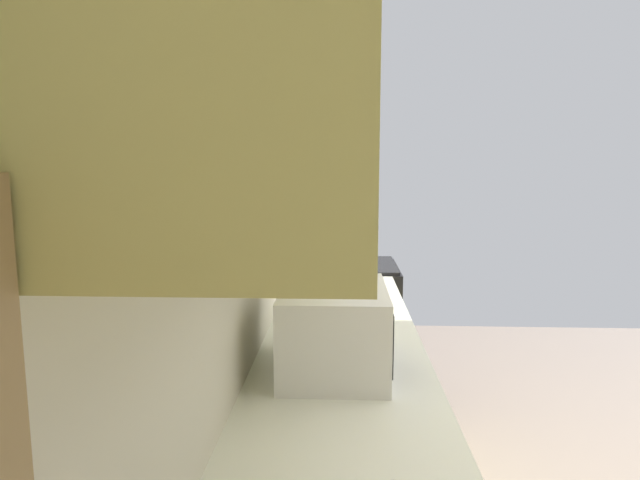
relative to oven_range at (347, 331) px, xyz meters
name	(u,v)px	position (x,y,z in m)	size (l,w,h in m)	color
wall_back	(240,222)	(-1.63, 0.39, 0.92)	(4.26, 0.12, 2.78)	beige
upper_cabinets	(293,87)	(-2.00, 0.17, 1.32)	(2.01, 0.33, 0.65)	#DFD87C
oven_range	(347,331)	(0.00, 0.00, 0.00)	(0.62, 0.68, 1.10)	black
microwave	(335,328)	(-1.79, 0.06, 0.58)	(0.46, 0.35, 0.27)	white
bowl	(361,295)	(-0.92, -0.06, 0.48)	(0.18, 0.18, 0.06)	#D84C47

